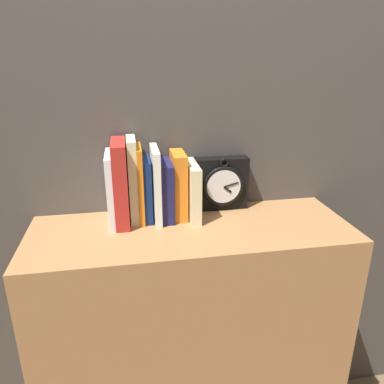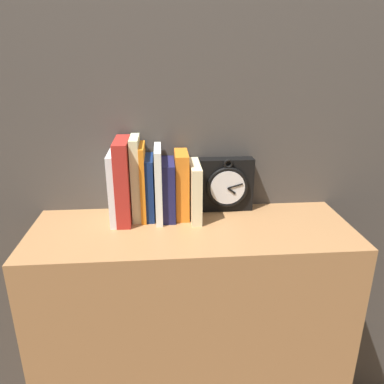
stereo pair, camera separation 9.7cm
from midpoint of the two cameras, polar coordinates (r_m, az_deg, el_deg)
The scene contains 12 objects.
wall_back at distance 1.21m, azimuth 1.59°, elevation 14.91°, with size 6.00×0.05×2.60m.
bookshelf at distance 1.39m, azimuth 2.18°, elevation -23.04°, with size 0.97×0.35×0.92m.
clock at distance 1.23m, azimuth 7.50°, elevation 1.07°, with size 0.17×0.06×0.18m.
book_slot0_white at distance 1.16m, azimuth -9.47°, elevation 0.80°, with size 0.02×0.15×0.22m.
book_slot1_red at distance 1.15m, azimuth -8.02°, elevation 1.66°, with size 0.04×0.16×0.25m.
book_slot2_cream at distance 1.16m, azimuth -6.14°, elevation 2.07°, with size 0.03×0.12×0.26m.
book_slot3_orange at distance 1.16m, azimuth -5.08°, elevation 1.49°, with size 0.02×0.13×0.23m.
book_slot4_navy at distance 1.17m, azimuth -4.07°, elevation 0.67°, with size 0.02×0.12×0.19m.
book_slot5_white at distance 1.15m, azimuth -2.72°, elevation 1.27°, with size 0.02×0.15×0.23m.
book_slot6_navy at distance 1.17m, azimuth -1.24°, elevation 0.37°, with size 0.04×0.14×0.18m.
book_slot7_orange at distance 1.17m, azimuth 0.79°, elevation 1.10°, with size 0.04×0.12×0.21m.
book_slot8_cream at distance 1.17m, azimuth 2.84°, elevation 0.15°, with size 0.03×0.16×0.18m.
Camera 2 is at (-0.08, -1.01, 1.42)m, focal length 35.00 mm.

